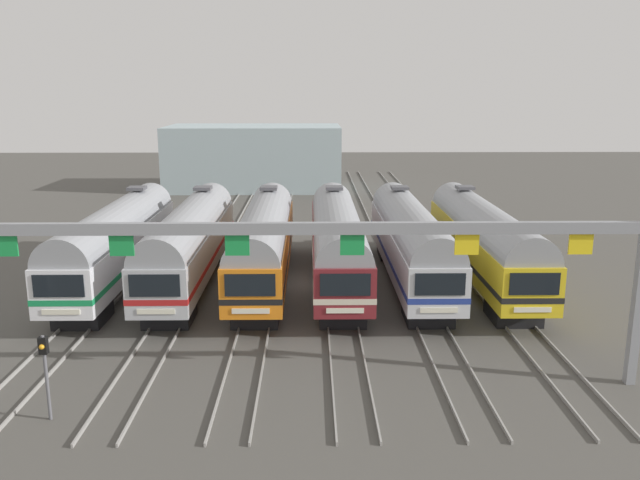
{
  "coord_description": "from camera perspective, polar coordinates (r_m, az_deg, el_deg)",
  "views": [
    {
      "loc": [
        0.59,
        -37.03,
        11.31
      ],
      "look_at": [
        1.15,
        1.44,
        2.31
      ],
      "focal_mm": 36.73,
      "sensor_mm": 36.0,
      "label": 1
    }
  ],
  "objects": [
    {
      "name": "track_bed",
      "position": [
        55.19,
        -1.43,
        1.41
      ],
      "size": [
        22.81,
        70.0,
        0.15
      ],
      "color": "gray",
      "rests_on": "ground"
    },
    {
      "name": "commuter_train_white",
      "position": [
        39.65,
        -17.29,
        -0.0
      ],
      "size": [
        2.88,
        18.06,
        5.05
      ],
      "color": "white",
      "rests_on": "ground"
    },
    {
      "name": "commuter_train_stainless",
      "position": [
        38.66,
        -11.22,
        0.02
      ],
      "size": [
        2.88,
        18.06,
        5.05
      ],
      "color": "#B2B5BA",
      "rests_on": "ground"
    },
    {
      "name": "catenary_gantry",
      "position": [
        24.28,
        -2.2,
        -1.02
      ],
      "size": [
        26.55,
        0.44,
        6.97
      ],
      "color": "gray",
      "rests_on": "ground"
    },
    {
      "name": "yard_signal_mast",
      "position": [
        24.61,
        -22.85,
        -9.74
      ],
      "size": [
        0.28,
        0.35,
        3.11
      ],
      "color": "#59595E",
      "rests_on": "ground"
    },
    {
      "name": "commuter_train_silver",
      "position": [
        38.46,
        7.87,
        0.08
      ],
      "size": [
        2.88,
        18.06,
        5.05
      ],
      "color": "silver",
      "rests_on": "ground"
    },
    {
      "name": "maintenance_building",
      "position": [
        75.35,
        -5.74,
        7.18
      ],
      "size": [
        19.4,
        10.0,
        7.09
      ],
      "primitive_type": "cube",
      "color": "#9EB2B7",
      "rests_on": "ground"
    },
    {
      "name": "commuter_train_yellow",
      "position": [
        39.33,
        14.02,
        0.1
      ],
      "size": [
        2.88,
        18.06,
        5.05
      ],
      "color": "gold",
      "rests_on": "ground"
    },
    {
      "name": "commuter_train_maroon",
      "position": [
        38.05,
        1.51,
        0.06
      ],
      "size": [
        2.88,
        18.06,
        5.05
      ],
      "color": "maroon",
      "rests_on": "ground"
    },
    {
      "name": "commuter_train_orange",
      "position": [
        38.12,
        -4.9,
        0.04
      ],
      "size": [
        2.88,
        18.06,
        5.05
      ],
      "color": "orange",
      "rests_on": "ground"
    },
    {
      "name": "ground_plane",
      "position": [
        38.72,
        -1.67,
        -3.83
      ],
      "size": [
        160.0,
        160.0,
        0.0
      ],
      "primitive_type": "plane",
      "color": "#4C4944"
    }
  ]
}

